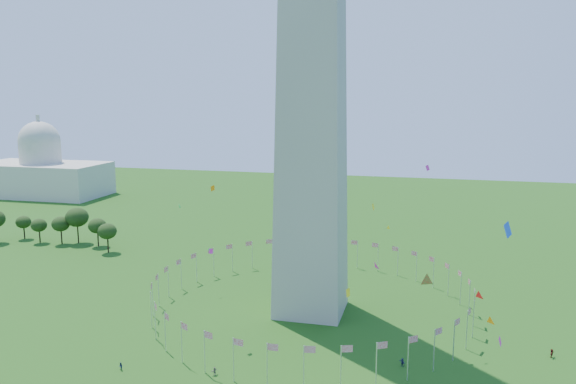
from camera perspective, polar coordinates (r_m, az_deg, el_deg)
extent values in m
cylinder|color=silver|center=(144.41, 18.37, -11.14)|extent=(0.24, 0.24, 9.00)
cylinder|color=silver|center=(150.87, 17.96, -10.21)|extent=(0.24, 0.24, 9.00)
cylinder|color=silver|center=(157.10, 17.14, -9.36)|extent=(0.24, 0.24, 9.00)
cylinder|color=silver|center=(162.94, 16.00, -8.61)|extent=(0.24, 0.24, 9.00)
cylinder|color=silver|center=(168.27, 14.57, -7.95)|extent=(0.24, 0.24, 9.00)
cylinder|color=silver|center=(172.98, 12.92, -7.39)|extent=(0.24, 0.24, 9.00)
cylinder|color=silver|center=(176.98, 11.09, -6.93)|extent=(0.24, 0.24, 9.00)
cylinder|color=silver|center=(180.20, 9.13, -6.57)|extent=(0.24, 0.24, 9.00)
cylinder|color=silver|center=(182.59, 7.07, -6.30)|extent=(0.24, 0.24, 9.00)
cylinder|color=silver|center=(184.10, 4.93, -6.12)|extent=(0.24, 0.24, 9.00)
cylinder|color=silver|center=(184.72, 2.76, -6.05)|extent=(0.24, 0.24, 9.00)
cylinder|color=silver|center=(184.43, 0.59, -6.06)|extent=(0.24, 0.24, 9.00)
cylinder|color=silver|center=(183.24, -1.56, -6.17)|extent=(0.24, 0.24, 9.00)
cylinder|color=silver|center=(181.16, -3.66, -6.37)|extent=(0.24, 0.24, 9.00)
cylinder|color=silver|center=(178.23, -5.67, -6.67)|extent=(0.24, 0.24, 9.00)
cylinder|color=silver|center=(174.50, -7.55, -7.07)|extent=(0.24, 0.24, 9.00)
cylinder|color=silver|center=(170.04, -9.28, -7.57)|extent=(0.24, 0.24, 9.00)
cylinder|color=silver|center=(164.92, -10.79, -8.17)|extent=(0.24, 0.24, 9.00)
cylinder|color=silver|center=(159.25, -12.06, -8.87)|extent=(0.24, 0.24, 9.00)
cylinder|color=silver|center=(153.14, -13.01, -9.67)|extent=(0.24, 0.24, 9.00)
cylinder|color=silver|center=(146.75, -13.59, -10.57)|extent=(0.24, 0.24, 9.00)
cylinder|color=silver|center=(140.23, -13.73, -11.55)|extent=(0.24, 0.24, 9.00)
cylinder|color=silver|center=(133.79, -13.34, -12.60)|extent=(0.24, 0.24, 9.00)
cylinder|color=silver|center=(127.64, -12.37, -13.69)|extent=(0.24, 0.24, 9.00)
cylinder|color=silver|center=(122.03, -10.75, -14.76)|extent=(0.24, 0.24, 9.00)
cylinder|color=silver|center=(117.23, -8.47, -15.77)|extent=(0.24, 0.24, 9.00)
cylinder|color=silver|center=(113.47, -5.56, -16.61)|extent=(0.24, 0.24, 9.00)
cylinder|color=silver|center=(111.00, -2.13, -17.20)|extent=(0.24, 0.24, 9.00)
cylinder|color=silver|center=(109.97, 1.60, -17.47)|extent=(0.24, 0.24, 9.00)
cylinder|color=silver|center=(110.46, 5.39, -17.38)|extent=(0.24, 0.24, 9.00)
cylinder|color=silver|center=(112.43, 8.96, -16.95)|extent=(0.24, 0.24, 9.00)
cylinder|color=silver|center=(115.75, 12.09, -16.23)|extent=(0.24, 0.24, 9.00)
cylinder|color=silver|center=(120.20, 14.62, -15.31)|extent=(0.24, 0.24, 9.00)
cylinder|color=silver|center=(125.55, 16.50, -14.28)|extent=(0.24, 0.24, 9.00)
cylinder|color=silver|center=(131.54, 17.71, -13.21)|extent=(0.24, 0.24, 9.00)
cylinder|color=silver|center=(137.90, 18.32, -12.15)|extent=(0.24, 0.24, 9.00)
imported|color=gray|center=(117.81, -7.47, -17.59)|extent=(1.37, 1.68, 1.67)
imported|color=#1F2549|center=(123.43, -16.63, -16.61)|extent=(1.00, 0.95, 1.62)
imported|color=#561613|center=(135.71, 25.22, -14.60)|extent=(1.40, 1.90, 1.88)
imported|color=#20254B|center=(122.46, 11.53, -16.59)|extent=(1.57, 1.65, 1.72)
plane|color=red|center=(109.10, 18.84, -9.93)|extent=(1.24, 1.76, 2.07)
plane|color=blue|center=(76.70, 21.43, -3.60)|extent=(1.87, 1.33, 2.22)
plane|color=orange|center=(128.17, -7.66, 0.38)|extent=(0.97, 1.36, 1.59)
plane|color=green|center=(150.43, -10.95, -1.42)|extent=(0.82, 1.48, 1.53)
plane|color=#CC2699|center=(131.74, -7.84, -5.97)|extent=(1.04, 1.10, 1.35)
plane|color=yellow|center=(115.50, 8.65, -1.51)|extent=(1.66, 0.31, 1.63)
plane|color=#CC2699|center=(127.79, 13.99, 2.39)|extent=(1.05, 1.02, 1.41)
plane|color=#CC2699|center=(90.38, 20.74, -13.99)|extent=(0.86, 1.49, 1.49)
plane|color=orange|center=(107.78, 19.88, -12.22)|extent=(1.51, 1.37, 1.66)
plane|color=yellow|center=(123.70, 6.12, -10.14)|extent=(1.80, 0.83, 1.89)
plane|color=green|center=(158.32, -7.90, -5.94)|extent=(1.11, 1.61, 1.47)
plane|color=yellow|center=(131.68, 10.16, -3.58)|extent=(0.78, 0.60, 0.96)
plane|color=orange|center=(99.72, 13.92, -8.73)|extent=(1.94, 0.99, 2.11)
plane|color=#CC2699|center=(122.14, 8.96, -7.45)|extent=(1.40, 2.48, 2.34)
ellipsoid|color=#274517|center=(239.93, -25.25, -3.30)|extent=(5.68, 5.68, 8.88)
ellipsoid|color=#274517|center=(231.14, -23.95, -3.65)|extent=(5.81, 5.81, 9.08)
ellipsoid|color=#274517|center=(226.00, -22.05, -3.66)|extent=(6.55, 6.55, 10.24)
ellipsoid|color=#274517|center=(224.93, -20.60, -3.24)|extent=(8.47, 8.47, 13.23)
ellipsoid|color=#274517|center=(218.05, -18.77, -3.93)|extent=(6.55, 6.55, 10.24)
ellipsoid|color=#274517|center=(208.32, -17.85, -4.50)|extent=(6.58, 6.58, 10.29)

